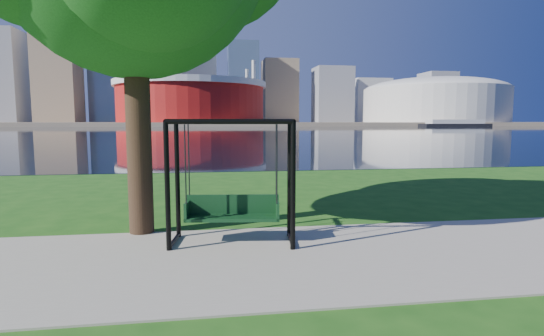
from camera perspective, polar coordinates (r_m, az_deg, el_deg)
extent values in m
plane|color=#1E5114|center=(7.69, -0.53, -11.02)|extent=(900.00, 900.00, 0.00)
cube|color=#9E937F|center=(7.22, 0.04, -12.07)|extent=(120.00, 4.00, 0.03)
cube|color=black|center=(109.30, -8.05, 4.98)|extent=(900.00, 180.00, 0.02)
cube|color=#937F60|center=(313.28, -8.42, 5.94)|extent=(900.00, 228.00, 2.00)
cylinder|color=maroon|center=(242.68, -10.80, 8.66)|extent=(80.00, 80.00, 22.00)
cylinder|color=silver|center=(243.28, -10.84, 10.89)|extent=(83.00, 83.00, 3.00)
cylinder|color=silver|center=(262.84, -3.37, 9.65)|extent=(2.00, 2.00, 32.00)
cylinder|color=silver|center=(265.08, -17.88, 9.34)|extent=(2.00, 2.00, 32.00)
cylinder|color=silver|center=(227.71, -19.43, 9.84)|extent=(2.00, 2.00, 32.00)
cylinder|color=silver|center=(225.10, -2.48, 10.23)|extent=(2.00, 2.00, 32.00)
cylinder|color=beige|center=(278.02, 20.94, 7.83)|extent=(84.00, 84.00, 20.00)
ellipsoid|color=beige|center=(278.48, 21.02, 9.68)|extent=(84.00, 84.00, 15.12)
cube|color=gray|center=(347.74, -32.67, 10.33)|extent=(28.00, 28.00, 62.00)
cube|color=#998466|center=(325.77, -26.93, 13.29)|extent=(26.00, 26.00, 88.00)
cube|color=slate|center=(342.63, -20.71, 13.76)|extent=(30.00, 24.00, 95.00)
cube|color=gray|center=(316.72, -15.96, 12.48)|extent=(24.00, 24.00, 72.00)
cube|color=silver|center=(344.69, -10.25, 12.76)|extent=(32.00, 28.00, 80.00)
cube|color=slate|center=(319.63, -3.93, 11.38)|extent=(22.00, 22.00, 58.00)
cube|color=#998466|center=(337.80, 1.02, 10.26)|extent=(26.00, 26.00, 48.00)
cube|color=gray|center=(336.91, 8.13, 9.70)|extent=(28.00, 24.00, 42.00)
cube|color=silver|center=(373.39, 12.97, 8.80)|extent=(30.00, 26.00, 36.00)
cube|color=gray|center=(376.97, 21.29, 8.81)|extent=(24.00, 24.00, 40.00)
cube|color=#998466|center=(410.47, 25.11, 7.85)|extent=(26.00, 26.00, 32.00)
cylinder|color=black|center=(7.58, -13.89, -2.59)|extent=(0.10, 0.10, 2.29)
cylinder|color=black|center=(7.42, 2.85, -2.60)|extent=(0.10, 0.10, 2.29)
cylinder|color=black|center=(8.44, -12.60, -1.67)|extent=(0.10, 0.10, 2.29)
cylinder|color=black|center=(8.31, 2.38, -1.65)|extent=(0.10, 0.10, 2.29)
cylinder|color=black|center=(7.33, -5.70, 6.23)|extent=(2.18, 0.36, 0.09)
cylinder|color=black|center=(8.23, -5.25, 6.24)|extent=(2.18, 0.36, 0.09)
cylinder|color=black|center=(7.93, -13.41, 6.09)|extent=(0.20, 0.90, 0.09)
cylinder|color=black|center=(8.23, -13.02, -9.45)|extent=(0.18, 0.90, 0.07)
cylinder|color=black|center=(7.78, 2.64, 6.26)|extent=(0.20, 0.90, 0.09)
cylinder|color=black|center=(8.09, 2.56, -9.58)|extent=(0.18, 0.90, 0.07)
cube|color=black|center=(7.98, -5.33, -6.72)|extent=(1.78, 0.66, 0.06)
cube|color=black|center=(8.12, -5.25, -4.91)|extent=(1.73, 0.26, 0.38)
cube|color=black|center=(8.05, -11.34, -5.68)|extent=(0.10, 0.45, 0.34)
cube|color=black|center=(7.94, 0.75, -5.73)|extent=(0.10, 0.45, 0.34)
cylinder|color=#2D2C31|center=(7.73, -11.57, 0.42)|extent=(0.03, 0.03, 1.44)
cylinder|color=#2D2C31|center=(7.62, 0.66, 0.46)|extent=(0.03, 0.03, 1.44)
cylinder|color=#2D2C31|center=(8.10, -11.12, 0.69)|extent=(0.03, 0.03, 1.44)
cylinder|color=#2D2C31|center=(7.99, 0.56, 0.73)|extent=(0.03, 0.03, 1.44)
cylinder|color=black|center=(8.91, -17.57, 7.03)|extent=(0.49, 0.49, 4.90)
cube|color=black|center=(225.55, 23.37, 5.32)|extent=(33.72, 9.88, 1.34)
cube|color=silver|center=(225.54, 23.39, 5.75)|extent=(26.98, 8.01, 2.01)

